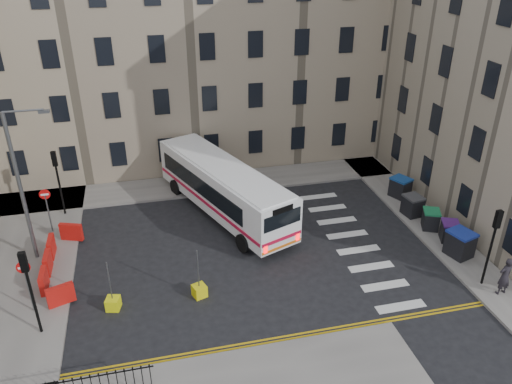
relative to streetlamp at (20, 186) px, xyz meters
name	(u,v)px	position (x,y,z in m)	size (l,w,h in m)	color
ground	(282,247)	(13.00, -2.00, -4.34)	(120.00, 120.00, 0.00)	black
pavement_north	(162,189)	(7.00, 6.60, -4.26)	(36.00, 3.20, 0.15)	slate
pavement_east	(397,196)	(22.00, 2.00, -4.26)	(2.40, 26.00, 0.15)	slate
pavement_west	(14,271)	(-1.00, -1.00, -4.26)	(6.00, 22.00, 0.15)	slate
terrace_north	(130,41)	(6.00, 13.50, 4.28)	(38.30, 10.80, 17.20)	tan
traffic_light_east	(494,236)	(21.60, -7.50, -1.47)	(0.28, 0.22, 4.10)	black
traffic_light_nw	(57,173)	(1.00, 4.50, -1.47)	(0.28, 0.22, 4.10)	black
traffic_light_sw	(28,281)	(1.00, -6.00, -1.47)	(0.28, 0.22, 4.10)	black
streetlamp	(20,186)	(0.00, 0.00, 0.00)	(0.50, 0.22, 8.14)	#595B5E
no_entry_north	(46,202)	(0.50, 2.50, -2.26)	(0.60, 0.08, 3.00)	#595B5E
no_entry_south	(26,276)	(0.50, -4.50, -2.26)	(0.60, 0.08, 3.00)	#595B5E
roadworks_barriers	(55,262)	(1.16, -1.50, -3.69)	(1.66, 6.26, 1.00)	red
bus	(223,187)	(10.54, 2.49, -2.50)	(6.72, 11.84, 3.18)	white
wheelie_bin_a	(460,243)	(21.88, -5.06, -3.47)	(1.45, 1.56, 1.42)	black
wheelie_bin_b	(449,231)	(22.17, -3.64, -3.61)	(1.22, 1.30, 1.14)	black
wheelie_bin_c	(431,219)	(21.85, -2.23, -3.61)	(1.24, 1.31, 1.15)	black
wheelie_bin_d	(413,205)	(21.61, -0.58, -3.55)	(1.15, 1.27, 1.25)	black
wheelie_bin_e	(400,187)	(22.03, 1.77, -3.53)	(1.42, 1.50, 1.30)	black
pedestrian	(505,276)	(22.00, -8.36, -3.20)	(0.72, 0.47, 1.98)	black
bollard_yellow	(113,303)	(4.01, -5.03, -4.04)	(0.60, 0.60, 0.60)	#EFF00D
bollard_chevron	(199,291)	(8.00, -5.05, -4.04)	(0.60, 0.60, 0.60)	yellow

